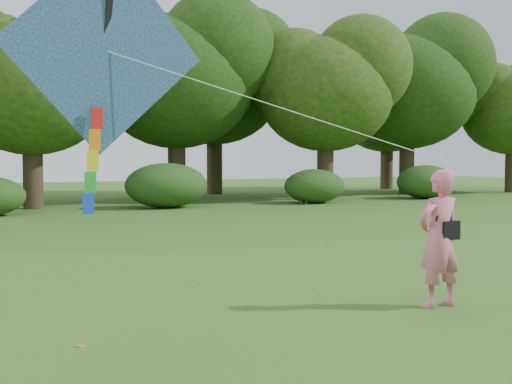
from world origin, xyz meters
name	(u,v)px	position (x,y,z in m)	size (l,w,h in m)	color
ground	(383,297)	(0.00, 0.00, 0.00)	(100.00, 100.00, 0.00)	#265114
man_kite_flyer	(439,238)	(0.28, -0.86, 0.96)	(0.70, 0.46, 1.91)	#DA6687
bystander_right	(304,188)	(9.19, 17.03, 0.72)	(0.84, 0.35, 1.43)	#69635D
crossbody_bag	(447,229)	(0.39, -0.89, 1.08)	(0.43, 0.20, 0.73)	black
flying_kite	(105,54)	(-4.02, 0.36, 3.34)	(5.85, 1.61, 3.28)	#2544A4
tree_line	(103,84)	(1.67, 22.88, 5.60)	(54.70, 15.30, 9.48)	#3A2D1E
shrub_band	(78,190)	(-0.72, 17.60, 0.86)	(39.15, 3.22, 1.88)	#264919
fallen_leaves	(291,270)	(-0.07, 2.55, 0.01)	(10.57, 13.74, 0.01)	olive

